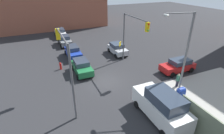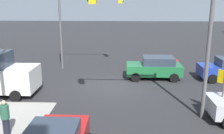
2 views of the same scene
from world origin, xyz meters
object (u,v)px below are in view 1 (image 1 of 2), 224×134
at_px(street_lamp_corner, 183,50).
at_px(fire_hydrant, 61,66).
at_px(mailbox_blue, 181,94).
at_px(hatchback_gray, 65,40).
at_px(pedestrian_crossing, 178,80).
at_px(coupe_green, 82,67).
at_px(sedan_blue, 73,52).
at_px(traffic_signal_nw_corner, 132,31).
at_px(sedan_silver, 117,49).
at_px(coupe_red, 178,65).
at_px(traffic_signal_se_corner, 65,58).
at_px(van_white_delivery, 161,106).
at_px(hatchback_white, 60,33).

distance_m(street_lamp_corner, fire_hydrant, 14.58).
bearing_deg(mailbox_blue, hatchback_gray, -161.26).
height_order(street_lamp_corner, pedestrian_crossing, street_lamp_corner).
relative_size(hatchback_gray, coupe_green, 1.02).
xyz_separation_m(fire_hydrant, pedestrian_crossing, (9.20, 10.70, 0.31)).
bearing_deg(fire_hydrant, mailbox_blue, 39.40).
bearing_deg(pedestrian_crossing, sedan_blue, -98.08).
relative_size(traffic_signal_nw_corner, sedan_silver, 1.68).
distance_m(coupe_red, hatchback_gray, 19.16).
bearing_deg(sedan_silver, traffic_signal_nw_corner, -2.21).
height_order(coupe_red, coupe_green, same).
xyz_separation_m(sedan_silver, coupe_red, (8.30, 4.31, 0.00)).
xyz_separation_m(traffic_signal_se_corner, pedestrian_crossing, (1.69, 11.00, -3.82)).
bearing_deg(mailbox_blue, traffic_signal_se_corner, -111.21).
xyz_separation_m(van_white_delivery, pedestrian_crossing, (-3.12, 4.70, -0.48)).
distance_m(hatchback_white, hatchback_gray, 5.12).
xyz_separation_m(sedan_silver, hatchback_white, (-12.58, -6.50, 0.00)).
distance_m(traffic_signal_se_corner, hatchback_gray, 17.34).
bearing_deg(coupe_red, mailbox_blue, -40.50).
xyz_separation_m(street_lamp_corner, mailbox_blue, (1.11, -0.45, -3.94)).
bearing_deg(mailbox_blue, street_lamp_corner, 158.04).
bearing_deg(coupe_green, traffic_signal_se_corner, -24.98).
bearing_deg(coupe_green, street_lamp_corner, 42.55).
xyz_separation_m(traffic_signal_nw_corner, pedestrian_crossing, (6.58, 2.00, -3.84)).
height_order(street_lamp_corner, sedan_silver, street_lamp_corner).
bearing_deg(traffic_signal_se_corner, hatchback_gray, 171.25).
bearing_deg(coupe_red, sedan_silver, -152.57).
distance_m(coupe_red, coupe_green, 11.82).
bearing_deg(hatchback_gray, coupe_red, 34.67).
height_order(hatchback_gray, van_white_delivery, van_white_delivery).
bearing_deg(sedan_silver, coupe_red, 27.43).
relative_size(street_lamp_corner, sedan_blue, 1.92).
height_order(hatchback_white, van_white_delivery, van_white_delivery).
distance_m(traffic_signal_nw_corner, van_white_delivery, 10.61).
bearing_deg(coupe_red, coupe_green, -112.44).
height_order(sedan_silver, coupe_green, same).
height_order(sedan_silver, pedestrian_crossing, sedan_silver).
height_order(coupe_red, hatchback_gray, same).
height_order(traffic_signal_se_corner, pedestrian_crossing, traffic_signal_se_corner).
relative_size(sedan_blue, van_white_delivery, 0.77).
bearing_deg(fire_hydrant, coupe_red, 63.58).
height_order(coupe_red, sedan_blue, same).
bearing_deg(street_lamp_corner, traffic_signal_se_corner, -104.53).
relative_size(fire_hydrant, pedestrian_crossing, 0.61).
distance_m(hatchback_gray, coupe_green, 11.25).
distance_m(traffic_signal_se_corner, sedan_blue, 11.78).
bearing_deg(street_lamp_corner, pedestrian_crossing, 130.23).
xyz_separation_m(hatchback_white, pedestrian_crossing, (23.53, 8.33, -0.05)).
distance_m(hatchback_white, coupe_green, 16.37).
height_order(mailbox_blue, hatchback_gray, hatchback_gray).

